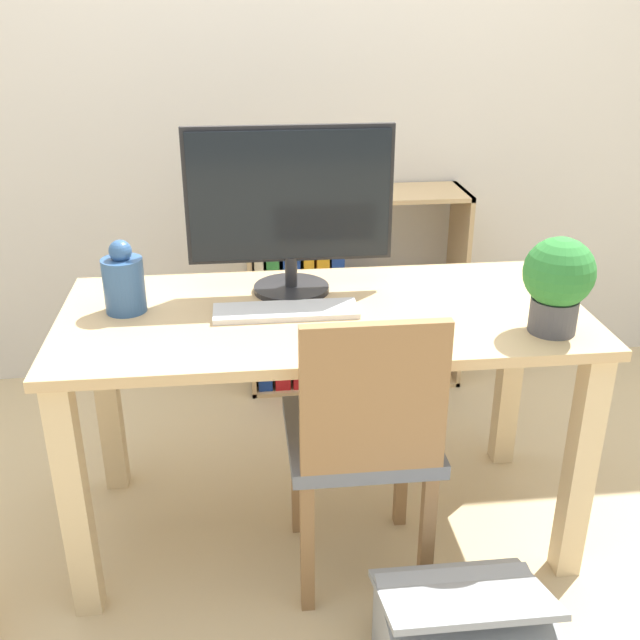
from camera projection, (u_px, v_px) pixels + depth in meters
ground_plane at (323, 522)px, 2.39m from camera, size 10.00×10.00×0.00m
wall_back at (291, 62)px, 2.88m from camera, size 8.00×0.05×2.60m
desk at (324, 353)px, 2.14m from camera, size 1.47×0.68×0.74m
monitor at (290, 203)px, 2.12m from camera, size 0.59×0.22×0.48m
keyboard at (286, 311)px, 2.07m from camera, size 0.40×0.12×0.02m
vase at (124, 282)px, 2.05m from camera, size 0.11×0.11×0.21m
potted_plant at (558, 280)px, 1.91m from camera, size 0.18×0.18×0.26m
chair at (364, 437)px, 1.98m from camera, size 0.40×0.40×0.86m
bookshelf at (316, 293)px, 3.10m from camera, size 0.88×0.28×0.82m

